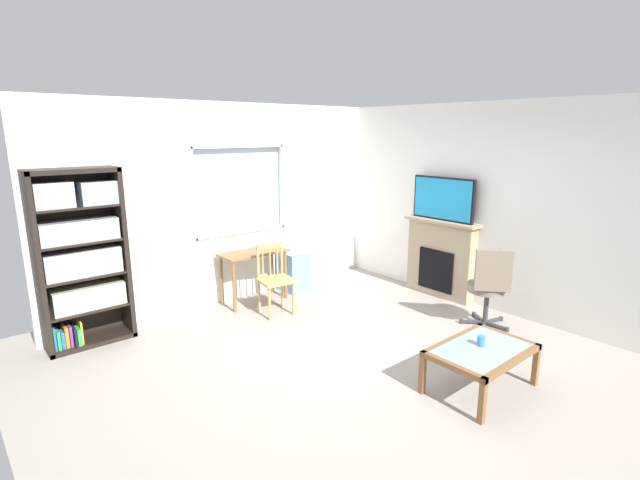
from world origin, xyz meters
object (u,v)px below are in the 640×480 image
object	(u,v)px
tv	(443,199)
sippy_cup	(481,341)
fireplace	(440,258)
office_chair	(490,284)
wooden_chair	(275,278)
plastic_drawer_unit	(294,271)
desk_under_window	(254,260)
coffee_table	(481,354)
bookshelf	(81,254)

from	to	relation	value
tv	sippy_cup	bearing A→B (deg)	-135.65
fireplace	office_chair	distance (m)	1.19
wooden_chair	tv	xyz separation A→B (m)	(2.17, -0.99, 0.94)
fireplace	plastic_drawer_unit	bearing A→B (deg)	133.04
desk_under_window	office_chair	size ratio (longest dim) A/B	0.93
wooden_chair	office_chair	bearing A→B (deg)	-51.01
coffee_table	tv	bearing A→B (deg)	44.32
tv	coffee_table	distance (m)	2.74
bookshelf	fireplace	size ratio (longest dim) A/B	1.72
tv	coffee_table	bearing A→B (deg)	-135.68
plastic_drawer_unit	coffee_table	distance (m)	3.34
tv	office_chair	size ratio (longest dim) A/B	0.96
coffee_table	sippy_cup	xyz separation A→B (m)	(0.04, 0.04, 0.10)
tv	bookshelf	bearing A→B (deg)	159.34
wooden_chair	fireplace	world-z (taller)	fireplace
bookshelf	sippy_cup	bearing A→B (deg)	-53.21
wooden_chair	office_chair	xyz separation A→B (m)	(1.66, -2.06, 0.09)
fireplace	coffee_table	size ratio (longest dim) A/B	1.17
office_chair	desk_under_window	bearing A→B (deg)	122.69
sippy_cup	plastic_drawer_unit	bearing A→B (deg)	84.11
tv	sippy_cup	xyz separation A→B (m)	(-1.77, -1.73, -0.96)
bookshelf	coffee_table	size ratio (longest dim) A/B	2.01
bookshelf	tv	size ratio (longest dim) A/B	2.03
plastic_drawer_unit	sippy_cup	bearing A→B (deg)	-95.89
coffee_table	sippy_cup	bearing A→B (deg)	43.03
plastic_drawer_unit	bookshelf	bearing A→B (deg)	178.85
plastic_drawer_unit	office_chair	world-z (taller)	office_chair
desk_under_window	plastic_drawer_unit	world-z (taller)	desk_under_window
tv	coffee_table	size ratio (longest dim) A/B	0.99
sippy_cup	desk_under_window	bearing A→B (deg)	96.76
desk_under_window	office_chair	bearing A→B (deg)	-57.31
desk_under_window	sippy_cup	world-z (taller)	desk_under_window
desk_under_window	plastic_drawer_unit	size ratio (longest dim) A/B	1.59
plastic_drawer_unit	coffee_table	world-z (taller)	plastic_drawer_unit
office_chair	fireplace	bearing A→B (deg)	64.13
wooden_chair	plastic_drawer_unit	distance (m)	0.94
plastic_drawer_unit	sippy_cup	distance (m)	3.30
bookshelf	fireplace	xyz separation A→B (m)	(4.28, -1.61, -0.47)
plastic_drawer_unit	office_chair	distance (m)	2.79
fireplace	sippy_cup	distance (m)	2.49
office_chair	coffee_table	bearing A→B (deg)	-152.00
office_chair	coffee_table	xyz separation A→B (m)	(-1.31, -0.69, -0.20)
fireplace	tv	xyz separation A→B (m)	(-0.02, 0.00, 0.85)
sippy_cup	bookshelf	bearing A→B (deg)	126.79
plastic_drawer_unit	coffee_table	xyz separation A→B (m)	(-0.38, -3.31, 0.06)
bookshelf	wooden_chair	distance (m)	2.26
wooden_chair	coffee_table	bearing A→B (deg)	-82.59
desk_under_window	bookshelf	bearing A→B (deg)	177.10
plastic_drawer_unit	sippy_cup	world-z (taller)	plastic_drawer_unit
bookshelf	coffee_table	bearing A→B (deg)	-53.94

